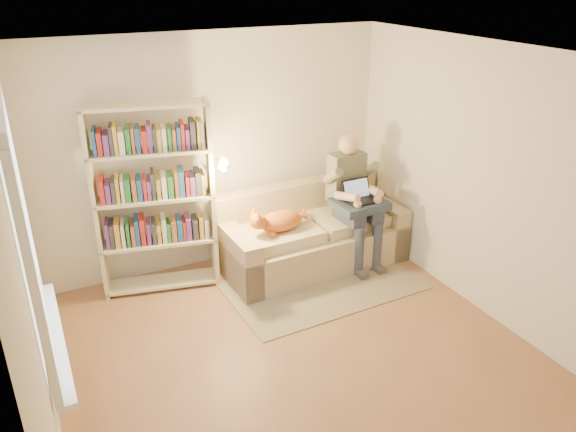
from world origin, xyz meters
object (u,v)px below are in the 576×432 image
sofa (310,237)px  cat (276,222)px  person (353,193)px  laptop (360,195)px  bookshelf (154,191)px

sofa → cat: sofa is taller
person → laptop: bearing=-87.0°
cat → bookshelf: size_ratio=0.38×
sofa → person: size_ratio=1.42×
sofa → person: 0.70m
person → laptop: 0.13m
sofa → person: person is taller
sofa → bookshelf: size_ratio=1.05×
laptop → bookshelf: bookshelf is taller
laptop → person: bearing=93.0°
person → cat: person is taller
sofa → person: (0.45, -0.14, 0.52)m
sofa → laptop: bearing=-32.2°
laptop → bookshelf: bearing=165.2°
sofa → cat: (-0.51, -0.15, 0.36)m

